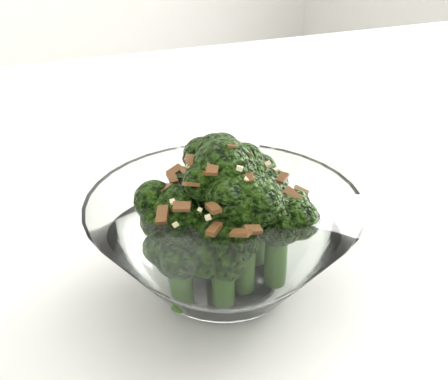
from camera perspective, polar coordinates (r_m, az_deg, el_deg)
table at (r=0.75m, az=1.08°, el=-2.26°), size 1.40×1.16×0.75m
broccoli_dish at (r=0.51m, az=0.02°, el=-3.78°), size 0.20×0.20×0.13m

